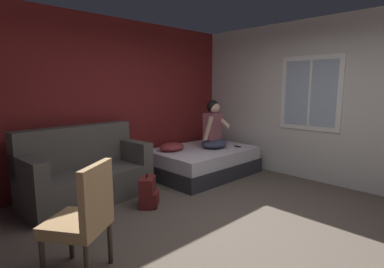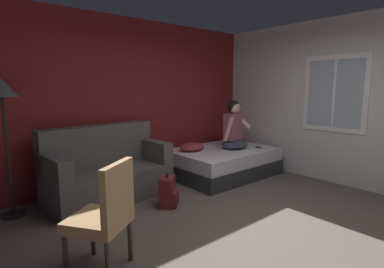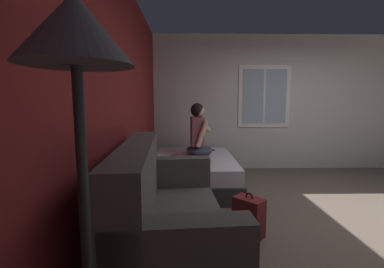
% 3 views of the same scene
% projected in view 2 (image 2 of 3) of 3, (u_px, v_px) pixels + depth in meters
% --- Properties ---
extents(ground_plane, '(40.00, 40.00, 0.00)m').
position_uv_depth(ground_plane, '(259.00, 235.00, 3.25)').
color(ground_plane, brown).
extents(wall_back_accent, '(9.84, 0.16, 2.70)m').
position_uv_depth(wall_back_accent, '(132.00, 101.00, 5.08)').
color(wall_back_accent, maroon).
rests_on(wall_back_accent, ground).
extents(wall_side_with_window, '(0.19, 6.65, 2.70)m').
position_uv_depth(wall_side_with_window, '(362.00, 103.00, 4.63)').
color(wall_side_with_window, silver).
rests_on(wall_side_with_window, ground).
extents(bed, '(1.85, 1.33, 0.48)m').
position_uv_depth(bed, '(222.00, 162.00, 5.46)').
color(bed, '#2D2D33').
rests_on(bed, ground).
extents(couch, '(1.76, 0.95, 1.04)m').
position_uv_depth(couch, '(107.00, 171.00, 4.30)').
color(couch, '#514C47').
rests_on(couch, ground).
extents(side_chair, '(0.64, 0.64, 0.98)m').
position_uv_depth(side_chair, '(105.00, 213.00, 2.55)').
color(side_chair, '#382D23').
rests_on(side_chair, ground).
extents(person_seated, '(0.56, 0.49, 0.88)m').
position_uv_depth(person_seated, '(234.00, 129.00, 5.42)').
color(person_seated, '#383D51').
rests_on(person_seated, bed).
extents(backpack, '(0.35, 0.35, 0.46)m').
position_uv_depth(backpack, '(168.00, 192.00, 4.04)').
color(backpack, maroon).
rests_on(backpack, ground).
extents(throw_pillow, '(0.49, 0.38, 0.14)m').
position_uv_depth(throw_pillow, '(192.00, 147.00, 5.26)').
color(throw_pillow, '#993338').
rests_on(throw_pillow, bed).
extents(cell_phone, '(0.10, 0.15, 0.01)m').
position_uv_depth(cell_phone, '(258.00, 147.00, 5.53)').
color(cell_phone, black).
rests_on(cell_phone, bed).
extents(floor_lamp, '(0.36, 0.36, 1.70)m').
position_uv_depth(floor_lamp, '(2.00, 101.00, 3.52)').
color(floor_lamp, black).
rests_on(floor_lamp, ground).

